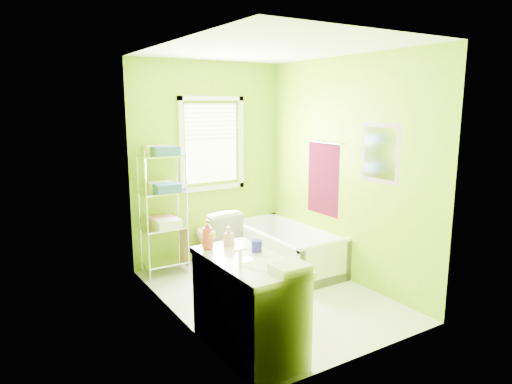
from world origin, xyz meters
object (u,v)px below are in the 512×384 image
bathtub (286,254)px  vanity (249,302)px  toilet (215,237)px  wire_shelf_unit (164,197)px

bathtub → vanity: (-1.45, -1.48, 0.27)m
toilet → vanity: vanity is taller
bathtub → wire_shelf_unit: (-1.38, 0.60, 0.79)m
toilet → vanity: size_ratio=0.71×
bathtub → vanity: vanity is taller
toilet → vanity: bearing=70.2°
vanity → wire_shelf_unit: 2.15m
bathtub → wire_shelf_unit: 1.70m
bathtub → toilet: bearing=146.6°
toilet → vanity: 2.11m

